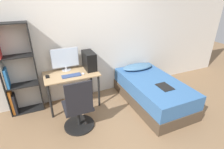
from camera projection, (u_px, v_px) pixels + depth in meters
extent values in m
plane|color=#846647|center=(116.00, 137.00, 2.93)|extent=(14.00, 14.00, 0.00)
cube|color=silver|center=(85.00, 42.00, 3.69)|extent=(8.00, 0.05, 2.50)
cube|color=tan|center=(71.00, 74.00, 3.48)|extent=(1.06, 0.62, 0.02)
cylinder|color=black|center=(50.00, 102.00, 3.25)|extent=(0.04, 0.04, 0.72)
cylinder|color=black|center=(99.00, 91.00, 3.60)|extent=(0.04, 0.04, 0.72)
cylinder|color=black|center=(48.00, 89.00, 3.68)|extent=(0.04, 0.04, 0.72)
cylinder|color=black|center=(91.00, 80.00, 4.03)|extent=(0.04, 0.04, 0.72)
cube|color=black|center=(1.00, 74.00, 3.13)|extent=(0.02, 0.26, 1.76)
cube|color=black|center=(36.00, 69.00, 3.34)|extent=(0.02, 0.26, 1.76)
cube|color=black|center=(29.00, 109.00, 3.61)|extent=(0.56, 0.26, 0.02)
cube|color=black|center=(23.00, 85.00, 3.36)|extent=(0.56, 0.26, 0.02)
cube|color=black|center=(15.00, 57.00, 3.11)|extent=(0.56, 0.26, 0.02)
cube|color=black|center=(7.00, 23.00, 2.86)|extent=(0.56, 0.26, 0.02)
cube|color=orange|center=(12.00, 101.00, 3.40)|extent=(0.04, 0.22, 0.52)
cube|color=black|center=(15.00, 103.00, 3.44)|extent=(0.04, 0.22, 0.41)
cube|color=beige|center=(3.00, 75.00, 3.15)|extent=(0.02, 0.22, 0.50)
cube|color=#2870B7|center=(7.00, 78.00, 3.20)|extent=(0.04, 0.22, 0.37)
cylinder|color=black|center=(79.00, 125.00, 3.19)|extent=(0.54, 0.54, 0.03)
cylinder|color=black|center=(78.00, 116.00, 3.10)|extent=(0.05, 0.05, 0.39)
cube|color=black|center=(77.00, 106.00, 3.01)|extent=(0.47, 0.47, 0.04)
cube|color=black|center=(79.00, 98.00, 2.70)|extent=(0.43, 0.04, 0.54)
cube|color=#4C3D2D|center=(152.00, 97.00, 3.82)|extent=(1.00, 1.82, 0.24)
cube|color=#38669E|center=(153.00, 87.00, 3.70)|extent=(0.97, 1.78, 0.30)
ellipsoid|color=teal|center=(138.00, 67.00, 4.15)|extent=(0.76, 0.36, 0.11)
cube|color=black|center=(165.00, 87.00, 3.39)|extent=(0.24, 0.32, 0.01)
cylinder|color=#B7B7BC|center=(66.00, 70.00, 3.62)|extent=(0.19, 0.19, 0.01)
cylinder|color=#B7B7BC|center=(66.00, 68.00, 3.60)|extent=(0.04, 0.04, 0.07)
cube|color=#B7B7BC|center=(65.00, 58.00, 3.51)|extent=(0.56, 0.01, 0.41)
cube|color=silver|center=(65.00, 58.00, 3.50)|extent=(0.53, 0.01, 0.38)
cube|color=#33477A|center=(71.00, 76.00, 3.36)|extent=(0.36, 0.14, 0.02)
cube|color=black|center=(89.00, 61.00, 3.61)|extent=(0.20, 0.42, 0.37)
ellipsoid|color=silver|center=(83.00, 74.00, 3.45)|extent=(0.06, 0.09, 0.02)
cube|color=black|center=(47.00, 77.00, 3.33)|extent=(0.07, 0.14, 0.01)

